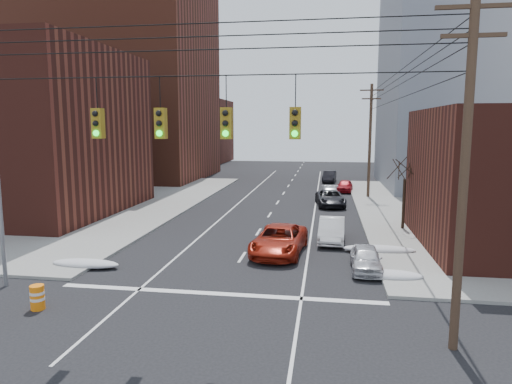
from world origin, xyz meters
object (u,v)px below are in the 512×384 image
(parked_car_a, at_px, (366,259))
(lot_car_c, at_px, (60,199))
(lot_car_a, at_px, (100,198))
(lot_car_b, at_px, (96,195))
(red_pickup, at_px, (279,240))
(parked_car_b, at_px, (332,230))
(parked_car_d, at_px, (330,194))
(parked_car_f, at_px, (329,177))
(lot_car_d, at_px, (101,189))
(parked_car_c, at_px, (330,198))
(parked_car_e, at_px, (345,186))
(construction_barrel, at_px, (37,297))

(parked_car_a, height_order, lot_car_c, lot_car_c)
(lot_car_a, distance_m, lot_car_b, 1.39)
(red_pickup, distance_m, parked_car_b, 4.29)
(lot_car_c, bearing_deg, parked_car_d, -81.07)
(parked_car_d, height_order, parked_car_f, parked_car_f)
(parked_car_b, relative_size, lot_car_d, 1.06)
(parked_car_a, xyz_separation_m, parked_car_c, (-1.60, 18.21, 0.09))
(lot_car_d, bearing_deg, parked_car_c, -99.39)
(parked_car_c, height_order, lot_car_b, lot_car_b)
(parked_car_f, xyz_separation_m, lot_car_c, (-22.96, -22.35, 0.13))
(parked_car_e, relative_size, lot_car_b, 0.76)
(parked_car_b, bearing_deg, parked_car_c, 91.97)
(lot_car_a, relative_size, construction_barrel, 4.12)
(parked_car_b, height_order, parked_car_c, parked_car_b)
(red_pickup, xyz_separation_m, construction_barrel, (-8.40, -9.18, -0.28))
(parked_car_c, relative_size, parked_car_e, 1.31)
(parked_car_a, bearing_deg, parked_car_f, 93.23)
(construction_barrel, bearing_deg, lot_car_c, 119.91)
(parked_car_a, bearing_deg, parked_car_e, 90.68)
(lot_car_a, bearing_deg, parked_car_d, -95.51)
(parked_car_e, xyz_separation_m, lot_car_b, (-22.40, -11.56, 0.20))
(parked_car_d, xyz_separation_m, lot_car_a, (-19.92, -6.25, 0.15))
(red_pickup, relative_size, parked_car_c, 1.10)
(parked_car_c, bearing_deg, parked_car_a, -91.23)
(lot_car_b, bearing_deg, red_pickup, -117.22)
(parked_car_c, bearing_deg, lot_car_d, 169.69)
(lot_car_a, xyz_separation_m, construction_barrel, (8.62, -21.41, -0.31))
(parked_car_d, xyz_separation_m, lot_car_c, (-22.96, -7.38, 0.19))
(parked_car_e, bearing_deg, parked_car_d, -97.67)
(parked_car_d, relative_size, parked_car_e, 1.16)
(parked_car_c, height_order, lot_car_c, lot_car_c)
(construction_barrel, bearing_deg, parked_car_c, 65.67)
(lot_car_d, bearing_deg, lot_car_b, -163.12)
(parked_car_b, bearing_deg, construction_barrel, -130.51)
(parked_car_c, distance_m, lot_car_b, 20.95)
(parked_car_b, bearing_deg, lot_car_d, 149.59)
(parked_car_b, relative_size, parked_car_c, 0.86)
(parked_car_c, relative_size, lot_car_d, 1.23)
(parked_car_e, bearing_deg, lot_car_a, -143.19)
(parked_car_c, height_order, parked_car_e, parked_car_c)
(parked_car_d, distance_m, lot_car_b, 21.44)
(parked_car_d, distance_m, parked_car_e, 6.57)
(red_pickup, xyz_separation_m, parked_car_d, (2.90, 18.48, -0.13))
(red_pickup, bearing_deg, construction_barrel, -127.38)
(parked_car_d, bearing_deg, lot_car_c, -163.83)
(parked_car_a, bearing_deg, construction_barrel, -151.59)
(parked_car_b, relative_size, parked_car_d, 0.98)
(lot_car_a, distance_m, construction_barrel, 23.08)
(parked_car_a, relative_size, lot_car_b, 0.71)
(parked_car_c, height_order, construction_barrel, parked_car_c)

